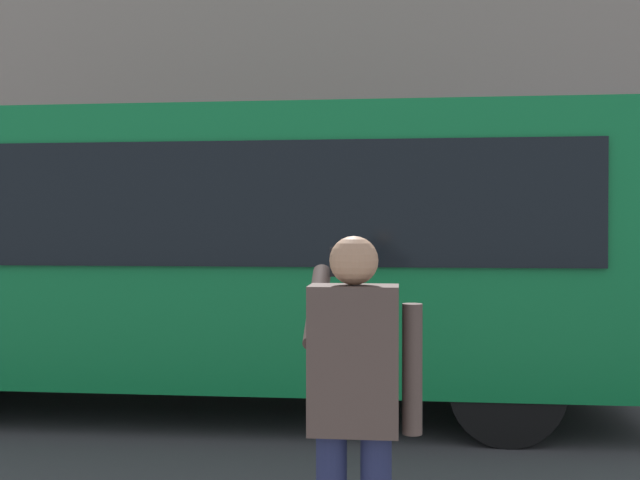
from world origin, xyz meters
TOP-DOWN VIEW (x-y plane):
  - ground_plane at (0.00, 0.00)m, footprint 60.00×60.00m
  - building_facade_far at (-0.02, -6.80)m, footprint 28.00×1.55m
  - red_bus at (1.67, 0.37)m, footprint 9.05×2.54m
  - pedestrian_photographer at (-0.23, 4.76)m, footprint 0.53×0.52m

SIDE VIEW (x-z plane):
  - ground_plane at x=0.00m, z-range 0.00..0.00m
  - pedestrian_photographer at x=-0.23m, z-range 0.29..1.99m
  - red_bus at x=1.67m, z-range 0.14..3.22m
  - building_facade_far at x=-0.02m, z-range -0.01..11.99m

